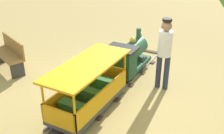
{
  "coord_description": "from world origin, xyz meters",
  "views": [
    {
      "loc": [
        2.49,
        -4.36,
        3.07
      ],
      "look_at": [
        0.0,
        0.21,
        0.55
      ],
      "focal_mm": 42.43,
      "sensor_mm": 36.0,
      "label": 1
    }
  ],
  "objects_px": {
    "conductor_person": "(165,49)",
    "locomotive": "(128,56)",
    "passenger_car": "(89,91)",
    "park_bench": "(10,54)"
  },
  "relations": [
    {
      "from": "conductor_person",
      "to": "locomotive",
      "type": "bearing_deg",
      "value": 165.7
    },
    {
      "from": "passenger_car",
      "to": "conductor_person",
      "type": "distance_m",
      "value": 1.87
    },
    {
      "from": "park_bench",
      "to": "locomotive",
      "type": "bearing_deg",
      "value": 22.65
    },
    {
      "from": "locomotive",
      "to": "passenger_car",
      "type": "height_order",
      "value": "locomotive"
    },
    {
      "from": "locomotive",
      "to": "conductor_person",
      "type": "height_order",
      "value": "conductor_person"
    },
    {
      "from": "conductor_person",
      "to": "park_bench",
      "type": "distance_m",
      "value": 3.92
    },
    {
      "from": "locomotive",
      "to": "passenger_car",
      "type": "distance_m",
      "value": 1.76
    },
    {
      "from": "locomotive",
      "to": "passenger_car",
      "type": "bearing_deg",
      "value": -90.0
    },
    {
      "from": "passenger_car",
      "to": "conductor_person",
      "type": "xyz_separation_m",
      "value": [
        0.96,
        1.51,
        0.53
      ]
    },
    {
      "from": "passenger_car",
      "to": "park_bench",
      "type": "bearing_deg",
      "value": 168.27
    }
  ]
}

